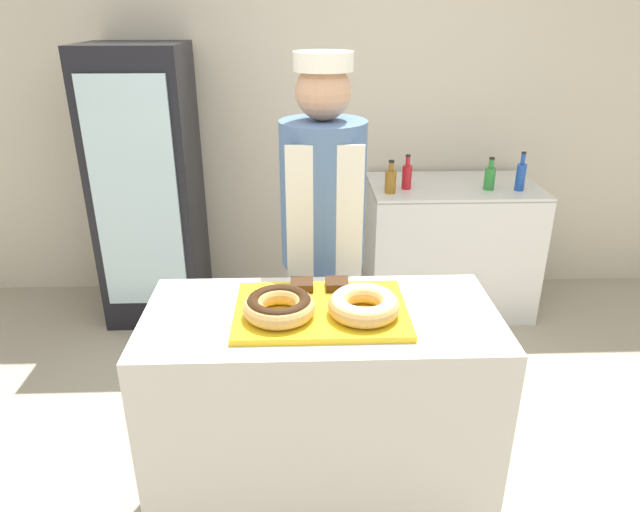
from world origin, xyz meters
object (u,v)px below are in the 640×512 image
beverage_fridge (148,188)px  brownie_back_left (302,285)px  bottle_green (490,177)px  bottle_blue (521,176)px  baker_person (323,245)px  brownie_back_right (337,284)px  donut_chocolate_glaze (279,305)px  chest_freezer (448,246)px  bottle_amber (391,180)px  serving_tray (321,310)px  bottle_red (407,176)px  donut_light_glaze (364,304)px

beverage_fridge → brownie_back_left: bearing=-58.7°
beverage_fridge → bottle_green: (2.15, -0.11, 0.08)m
bottle_blue → baker_person: bearing=-141.6°
baker_person → brownie_back_right: bearing=-85.5°
beverage_fridge → bottle_green: bearing=-2.8°
donut_chocolate_glaze → baker_person: 0.68m
chest_freezer → brownie_back_right: bearing=-118.4°
brownie_back_left → chest_freezer: brownie_back_left is taller
donut_chocolate_glaze → bottle_green: bottle_green is taller
beverage_fridge → bottle_amber: 1.53m
serving_tray → donut_chocolate_glaze: size_ratio=2.44×
bottle_red → bottle_green: bearing=-3.5°
brownie_back_left → serving_tray: bearing=-66.2°
bottle_amber → bottle_blue: 0.81m
bottle_amber → bottle_red: size_ratio=0.94×
bottle_blue → bottle_green: bottle_blue is taller
chest_freezer → donut_light_glaze: bearing=-113.4°
donut_light_glaze → beverage_fridge: (-1.18, 1.79, -0.12)m
baker_person → bottle_green: (1.08, 1.03, 0.01)m
beverage_fridge → donut_chocolate_glaze: bearing=-63.7°
serving_tray → donut_chocolate_glaze: bearing=-159.0°
baker_person → beverage_fridge: 1.56m
baker_person → bottle_green: bearing=43.7°
chest_freezer → bottle_red: 0.62m
serving_tray → bottle_red: 1.77m
chest_freezer → bottle_red: bottle_red is taller
brownie_back_right → bottle_green: size_ratio=0.42×
bottle_red → bottle_green: (0.51, -0.03, -0.01)m
brownie_back_right → bottle_blue: 1.90m
bottle_amber → bottle_green: same height
donut_light_glaze → baker_person: 0.67m
chest_freezer → bottle_blue: 0.66m
serving_tray → donut_light_glaze: donut_light_glaze is taller
chest_freezer → donut_chocolate_glaze: bearing=-120.8°
serving_tray → donut_light_glaze: size_ratio=2.44×
serving_tray → brownie_back_right: brownie_back_right is taller
bottle_amber → donut_chocolate_glaze: bearing=-111.1°
brownie_back_right → bottle_amber: bottle_amber is taller
donut_light_glaze → bottle_red: bearing=75.2°
bottle_green → bottle_blue: bearing=-8.8°
donut_chocolate_glaze → brownie_back_right: bearing=44.3°
baker_person → bottle_amber: baker_person is taller
bottle_red → bottle_amber: bearing=-144.0°
brownie_back_right → chest_freezer: bearing=61.6°
bottle_red → bottle_blue: bearing=-4.9°
donut_light_glaze → chest_freezer: (0.78, 1.80, -0.54)m
bottle_amber → bottle_red: 0.14m
donut_light_glaze → chest_freezer: bearing=66.6°
brownie_back_left → beverage_fridge: size_ratio=0.05×
serving_tray → bottle_red: size_ratio=2.83×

